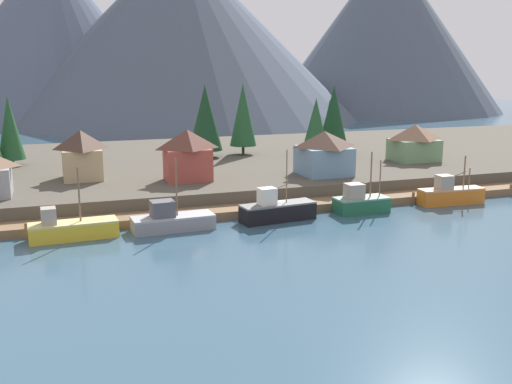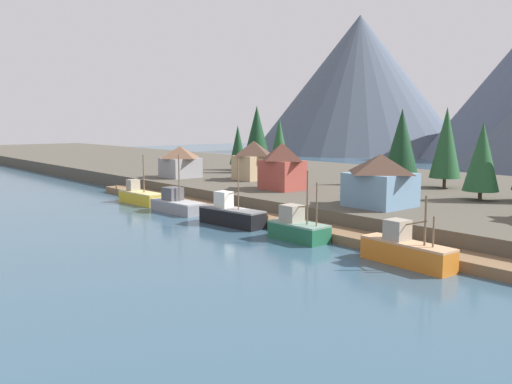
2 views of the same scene
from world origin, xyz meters
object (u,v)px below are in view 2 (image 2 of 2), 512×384
(fishing_boat_grey, at_px, (177,204))
(conifer_mid_right, at_px, (482,157))
(house_blue, at_px, (381,180))
(conifer_centre, at_px, (257,134))
(house_grey, at_px, (180,161))
(conifer_far_left, at_px, (446,143))
(house_tan, at_px, (254,160))
(conifer_near_right, at_px, (402,143))
(fishing_boat_yellow, at_px, (141,197))
(fishing_boat_black, at_px, (231,215))
(conifer_back_right, at_px, (238,145))
(fishing_boat_orange, at_px, (406,250))
(conifer_near_left, at_px, (279,142))
(house_red, at_px, (282,166))
(fishing_boat_green, at_px, (298,228))

(fishing_boat_grey, relative_size, conifer_mid_right, 0.91)
(house_blue, height_order, conifer_centre, conifer_centre)
(house_grey, height_order, conifer_far_left, conifer_far_left)
(house_tan, height_order, conifer_near_right, conifer_near_right)
(conifer_far_left, bearing_deg, fishing_boat_yellow, -130.63)
(fishing_boat_black, xyz_separation_m, conifer_back_right, (-32.82, 26.95, 6.74))
(fishing_boat_yellow, height_order, conifer_mid_right, conifer_mid_right)
(conifer_mid_right, bearing_deg, fishing_boat_orange, -74.79)
(house_tan, relative_size, conifer_near_left, 0.62)
(conifer_far_left, bearing_deg, house_tan, -152.41)
(fishing_boat_orange, relative_size, house_red, 1.28)
(house_tan, distance_m, house_red, 14.80)
(fishing_boat_grey, relative_size, fishing_boat_black, 0.99)
(fishing_boat_green, distance_m, conifer_centre, 58.38)
(fishing_boat_yellow, height_order, fishing_boat_grey, fishing_boat_grey)
(conifer_near_left, relative_size, conifer_centre, 0.81)
(fishing_boat_orange, bearing_deg, fishing_boat_green, -176.00)
(fishing_boat_grey, xyz_separation_m, house_grey, (-20.03, 13.28, 4.28))
(fishing_boat_black, bearing_deg, house_red, 108.81)
(fishing_boat_orange, distance_m, conifer_far_left, 40.12)
(fishing_boat_green, relative_size, conifer_mid_right, 0.75)
(house_red, bearing_deg, conifer_near_right, 68.90)
(house_red, xyz_separation_m, conifer_far_left, (14.53, 20.53, 3.37))
(house_red, distance_m, conifer_near_right, 20.87)
(house_tan, xyz_separation_m, conifer_far_left, (28.14, 14.71, 3.48))
(fishing_boat_yellow, distance_m, house_tan, 21.53)
(fishing_boat_black, bearing_deg, fishing_boat_grey, 173.10)
(conifer_centre, bearing_deg, conifer_mid_right, -7.29)
(fishing_boat_yellow, distance_m, conifer_near_right, 42.28)
(conifer_near_left, distance_m, conifer_back_right, 9.43)
(fishing_boat_orange, distance_m, conifer_centre, 69.54)
(fishing_boat_orange, xyz_separation_m, conifer_near_right, (-24.53, 33.93, 7.93))
(conifer_far_left, bearing_deg, conifer_near_left, 179.42)
(fishing_boat_grey, bearing_deg, conifer_near_left, 113.74)
(house_blue, relative_size, conifer_back_right, 0.75)
(house_grey, bearing_deg, house_red, 4.19)
(fishing_boat_orange, height_order, conifer_far_left, conifer_far_left)
(conifer_mid_right, bearing_deg, conifer_far_left, 140.45)
(fishing_boat_orange, xyz_separation_m, conifer_mid_right, (-7.30, 26.85, 6.83))
(fishing_boat_orange, distance_m, conifer_near_right, 42.61)
(fishing_boat_grey, relative_size, house_grey, 1.46)
(fishing_boat_grey, distance_m, house_blue, 28.45)
(fishing_boat_green, relative_size, house_blue, 1.07)
(fishing_boat_grey, relative_size, house_tan, 1.36)
(house_red, height_order, house_grey, house_red)
(fishing_boat_black, xyz_separation_m, conifer_centre, (-35.52, 34.14, 8.77))
(house_red, bearing_deg, house_grey, -175.81)
(fishing_boat_green, relative_size, conifer_back_right, 0.81)
(fishing_boat_black, xyz_separation_m, house_grey, (-32.59, 13.34, 4.14))
(house_tan, bearing_deg, fishing_boat_orange, -24.23)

